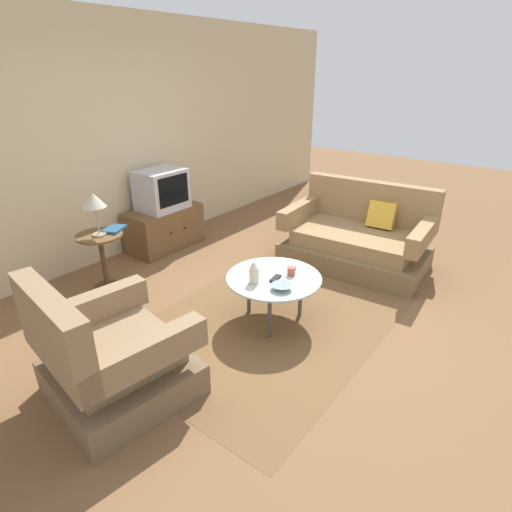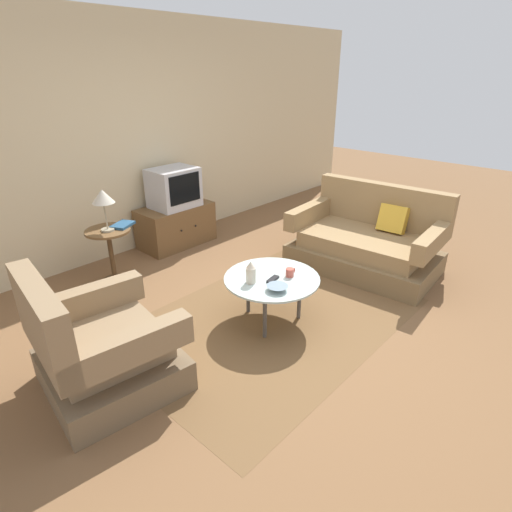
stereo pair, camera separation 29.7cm
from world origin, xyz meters
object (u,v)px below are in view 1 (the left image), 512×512
side_table (102,250)px  tv_remote_dark (275,279)px  armchair (110,360)px  book (114,229)px  television (162,190)px  table_lamp (94,202)px  mug (292,271)px  coffee_table (274,280)px  bowl (282,287)px  couch (358,239)px  tv_stand (164,228)px  vase (254,273)px

side_table → tv_remote_dark: side_table is taller
armchair → book: bearing=150.9°
television → book: size_ratio=1.96×
table_lamp → book: bearing=1.9°
armchair → mug: armchair is taller
side_table → armchair: bearing=-122.5°
coffee_table → bowl: 0.24m
bowl → tv_remote_dark: bearing=52.0°
armchair → tv_remote_dark: size_ratio=6.90×
table_lamp → bowl: bearing=-77.7°
couch → mug: 1.49m
table_lamp → couch: bearing=-39.6°
tv_stand → tv_remote_dark: 2.22m
table_lamp → tv_remote_dark: bearing=-73.3°
side_table → tv_remote_dark: size_ratio=4.04×
side_table → mug: (0.68, -1.86, 0.06)m
couch → coffee_table: 1.61m
table_lamp → tv_remote_dark: table_lamp is taller
armchair → side_table: armchair is taller
armchair → couch: 3.09m
book → mug: bearing=-100.0°
side_table → mug: 1.98m
bowl → tv_remote_dark: bowl is taller
table_lamp → bowl: 2.01m
coffee_table → mug: size_ratio=7.53×
couch → table_lamp: bearing=46.0°
table_lamp → mug: size_ratio=3.86×
television → mug: 2.23m
mug → book: 1.91m
table_lamp → vase: bearing=-77.4°
bowl → armchair: bearing=159.1°
television → tv_remote_dark: television is taller
side_table → bowl: size_ratio=3.32×
side_table → bowl: (0.41, -1.94, 0.04)m
coffee_table → vase: vase is taller
bowl → mug: bearing=16.6°
coffee_table → bowl: size_ratio=4.70×
side_table → table_lamp: 0.52m
bowl → couch: bearing=3.9°
armchair → coffee_table: (1.46, -0.32, 0.10)m
coffee_table → tv_stand: bearing=75.2°
side_table → couch: bearing=-40.2°
couch → tv_stand: bearing=21.6°
armchair → bowl: armchair is taller
armchair → bowl: bearing=77.4°
tv_stand → side_table: bearing=-163.1°
television → vase: (-0.75, -2.00, -0.22)m
television → bowl: 2.38m
couch → book: size_ratio=5.75×
couch → tv_remote_dark: couch is taller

